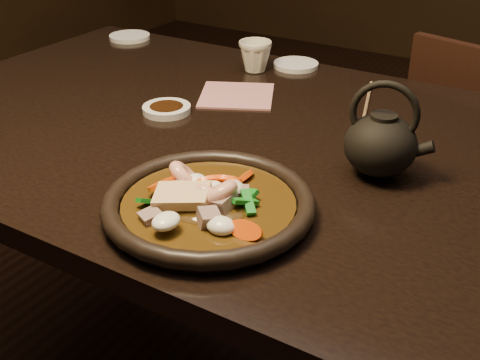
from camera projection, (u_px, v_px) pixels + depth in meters
The scene contains 11 objects.
table at pixel (268, 175), 1.15m from camera, with size 1.60×0.90×0.75m.
chair at pixel (480, 177), 1.61m from camera, with size 0.48×0.48×0.82m.
plate at pixel (209, 205), 0.87m from camera, with size 0.31×0.31×0.03m.
stirfry at pixel (207, 200), 0.87m from camera, with size 0.22×0.22×0.08m.
soy_dish at pixel (167, 109), 1.21m from camera, with size 0.10×0.10×0.01m, color silver.
saucer_left at pixel (130, 37), 1.68m from camera, with size 0.11×0.11×0.01m, color silver.
saucer_right at pixel (296, 65), 1.47m from camera, with size 0.11×0.11×0.01m, color silver.
tea_cup at pixel (255, 55), 1.42m from camera, with size 0.08×0.07×0.08m, color beige.
chopsticks at pixel (367, 101), 1.26m from camera, with size 0.07×0.23×0.01m.
napkin at pixel (237, 95), 1.29m from camera, with size 0.15×0.15×0.00m, color #AE6B6C.
teapot at pixel (381, 142), 0.96m from camera, with size 0.14×0.12×0.16m.
Camera 1 is at (0.48, -0.89, 1.22)m, focal length 45.00 mm.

